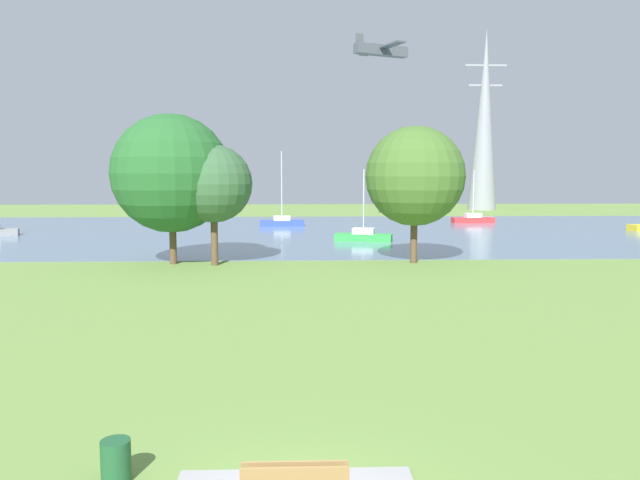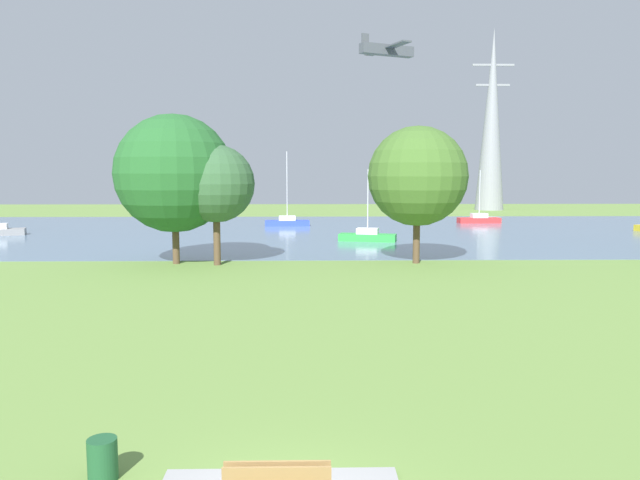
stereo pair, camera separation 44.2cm
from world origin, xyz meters
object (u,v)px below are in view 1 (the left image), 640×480
at_px(tree_east_near, 213,184).
at_px(light_aircraft, 381,50).
at_px(tree_west_far, 171,174).
at_px(sailboat_blue, 282,222).
at_px(tree_west_near, 415,176).
at_px(sailboat_red, 473,219).
at_px(litter_bin, 116,461).
at_px(electricity_pylon, 484,120).
at_px(sailboat_green, 363,236).

distance_m(tree_east_near, light_aircraft, 36.58).
xyz_separation_m(tree_west_far, tree_east_near, (2.70, -0.60, -0.64)).
relative_size(sailboat_blue, tree_west_far, 0.85).
bearing_deg(tree_west_near, sailboat_red, 67.48).
height_order(tree_west_far, tree_west_near, tree_west_far).
relative_size(tree_west_near, light_aircraft, 1.07).
height_order(tree_west_far, tree_east_near, tree_west_far).
height_order(litter_bin, light_aircraft, light_aircraft).
bearing_deg(sailboat_blue, electricity_pylon, 42.78).
xyz_separation_m(sailboat_green, light_aircraft, (3.64, 17.45, 18.79)).
bearing_deg(sailboat_red, tree_west_near, -112.52).
height_order(sailboat_green, tree_west_far, tree_west_far).
height_order(sailboat_red, electricity_pylon, electricity_pylon).
bearing_deg(litter_bin, electricity_pylon, 68.79).
distance_m(sailboat_blue, tree_west_far, 28.46).
xyz_separation_m(sailboat_red, tree_west_far, (-28.15, -30.78, 5.28)).
bearing_deg(sailboat_red, tree_west_far, -132.45).
bearing_deg(tree_east_near, sailboat_green, 50.47).
xyz_separation_m(sailboat_blue, tree_east_near, (-3.46, -27.88, 4.61)).
relative_size(sailboat_blue, sailboat_red, 1.33).
height_order(sailboat_blue, electricity_pylon, electricity_pylon).
relative_size(sailboat_blue, light_aircraft, 0.99).
height_order(litter_bin, tree_west_near, tree_west_near).
bearing_deg(tree_west_far, tree_east_near, -12.45).
distance_m(tree_east_near, tree_west_near, 12.68).
bearing_deg(tree_west_near, litter_bin, -111.61).
xyz_separation_m(sailboat_blue, tree_west_near, (9.21, -27.34, 5.08)).
relative_size(tree_east_near, light_aircraft, 0.92).
bearing_deg(light_aircraft, tree_west_near, -93.33).
bearing_deg(tree_west_far, electricity_pylon, 56.53).
xyz_separation_m(tree_east_near, light_aircraft, (14.41, 30.50, 14.16)).
relative_size(litter_bin, tree_east_near, 0.11).
bearing_deg(electricity_pylon, sailboat_red, -109.10).
bearing_deg(light_aircraft, sailboat_red, 4.51).
xyz_separation_m(sailboat_green, sailboat_red, (14.68, 18.32, -0.00)).
height_order(sailboat_blue, tree_west_far, tree_west_far).
bearing_deg(electricity_pylon, sailboat_green, -118.35).
bearing_deg(tree_east_near, sailboat_red, 50.95).
distance_m(tree_west_far, electricity_pylon, 67.11).
bearing_deg(tree_east_near, sailboat_blue, 82.93).
bearing_deg(tree_east_near, tree_west_near, 2.40).
distance_m(sailboat_red, electricity_pylon, 29.45).
height_order(sailboat_green, electricity_pylon, electricity_pylon).
bearing_deg(sailboat_blue, sailboat_red, 9.04).
height_order(sailboat_green, light_aircraft, light_aircraft).
relative_size(tree_east_near, tree_west_near, 0.86).
bearing_deg(light_aircraft, sailboat_green, -101.79).
height_order(electricity_pylon, light_aircraft, electricity_pylon).
bearing_deg(tree_west_far, sailboat_blue, 77.28).
height_order(tree_east_near, tree_west_near, tree_west_near).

